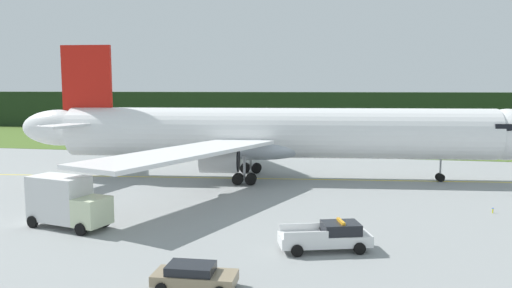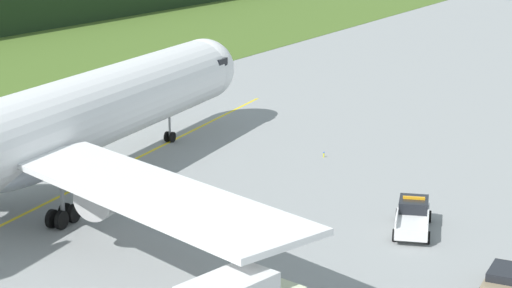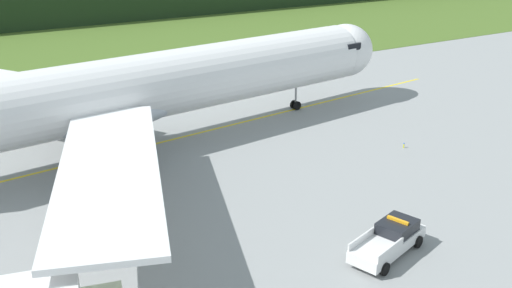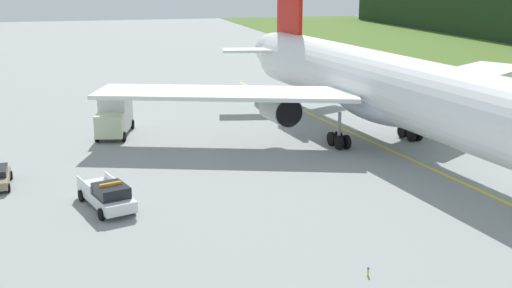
# 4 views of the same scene
# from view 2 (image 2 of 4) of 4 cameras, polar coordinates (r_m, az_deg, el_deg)

# --- Properties ---
(ground) EXTENTS (320.00, 320.00, 0.00)m
(ground) POSITION_cam_2_polar(r_m,az_deg,el_deg) (56.17, -8.85, -5.96)
(ground) COLOR gray
(taxiway_centerline_main) EXTENTS (75.46, 9.00, 0.01)m
(taxiway_centerline_main) POSITION_cam_2_polar(r_m,az_deg,el_deg) (63.86, -13.02, -3.61)
(taxiway_centerline_main) COLOR yellow
(taxiway_centerline_main) RESTS_ON ground
(airliner) EXTENTS (57.97, 47.03, 15.16)m
(airliner) POSITION_cam_2_polar(r_m,az_deg,el_deg) (62.02, -13.60, 0.72)
(airliner) COLOR white
(airliner) RESTS_ON ground
(ops_pickup_truck) EXTENTS (6.11, 3.62, 1.94)m
(ops_pickup_truck) POSITION_cam_2_polar(r_m,az_deg,el_deg) (57.62, 9.86, -4.51)
(ops_pickup_truck) COLOR silver
(ops_pickup_truck) RESTS_ON ground
(staff_car) EXTENTS (4.36, 2.23, 1.30)m
(staff_car) POSITION_cam_2_polar(r_m,az_deg,el_deg) (49.99, 15.46, -8.13)
(staff_car) COLOR #88775B
(staff_car) RESTS_ON ground
(taxiway_edge_light_east) EXTENTS (0.12, 0.12, 0.46)m
(taxiway_edge_light_east) POSITION_cam_2_polar(r_m,az_deg,el_deg) (73.53, 4.30, -0.65)
(taxiway_edge_light_east) COLOR yellow
(taxiway_edge_light_east) RESTS_ON ground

